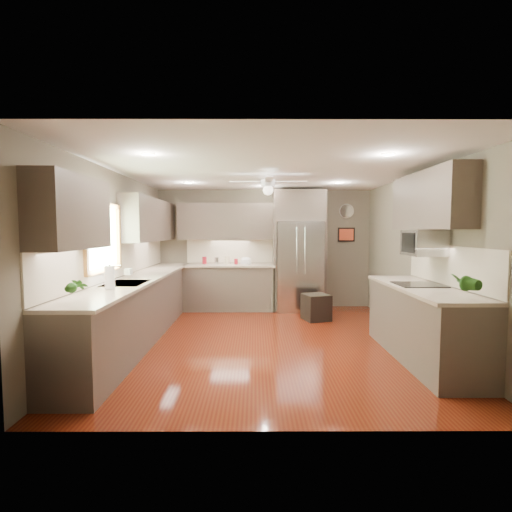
{
  "coord_description": "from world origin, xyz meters",
  "views": [
    {
      "loc": [
        -0.2,
        -5.42,
        1.65
      ],
      "look_at": [
        -0.18,
        0.6,
        1.22
      ],
      "focal_mm": 26.0,
      "sensor_mm": 36.0,
      "label": 1
    }
  ],
  "objects_px": {
    "canister_a": "(204,260)",
    "canister_b": "(217,261)",
    "refrigerator": "(299,252)",
    "stool": "(316,307)",
    "canister_d": "(236,261)",
    "bowl": "(246,263)",
    "microwave": "(424,243)",
    "potted_plant_left": "(75,286)",
    "potted_plant_right": "(465,283)",
    "canister_c": "(227,260)",
    "soap_bottle": "(129,271)",
    "paper_towel": "(110,277)"
  },
  "relations": [
    {
      "from": "canister_d",
      "to": "canister_b",
      "type": "bearing_deg",
      "value": 172.69
    },
    {
      "from": "canister_b",
      "to": "potted_plant_right",
      "type": "height_order",
      "value": "potted_plant_right"
    },
    {
      "from": "potted_plant_right",
      "to": "paper_towel",
      "type": "bearing_deg",
      "value": 169.28
    },
    {
      "from": "canister_a",
      "to": "microwave",
      "type": "relative_size",
      "value": 0.27
    },
    {
      "from": "canister_d",
      "to": "bowl",
      "type": "bearing_deg",
      "value": -0.9
    },
    {
      "from": "canister_c",
      "to": "stool",
      "type": "bearing_deg",
      "value": -29.21
    },
    {
      "from": "canister_c",
      "to": "refrigerator",
      "type": "height_order",
      "value": "refrigerator"
    },
    {
      "from": "refrigerator",
      "to": "paper_towel",
      "type": "distance_m",
      "value": 4.13
    },
    {
      "from": "soap_bottle",
      "to": "paper_towel",
      "type": "relative_size",
      "value": 0.67
    },
    {
      "from": "canister_b",
      "to": "canister_c",
      "type": "bearing_deg",
      "value": -5.94
    },
    {
      "from": "canister_a",
      "to": "refrigerator",
      "type": "xyz_separation_m",
      "value": [
        1.95,
        -0.09,
        0.17
      ]
    },
    {
      "from": "canister_b",
      "to": "potted_plant_left",
      "type": "distance_m",
      "value": 4.21
    },
    {
      "from": "canister_a",
      "to": "canister_b",
      "type": "distance_m",
      "value": 0.26
    },
    {
      "from": "microwave",
      "to": "soap_bottle",
      "type": "bearing_deg",
      "value": 172.17
    },
    {
      "from": "canister_d",
      "to": "soap_bottle",
      "type": "relative_size",
      "value": 0.58
    },
    {
      "from": "canister_d",
      "to": "potted_plant_right",
      "type": "relative_size",
      "value": 0.32
    },
    {
      "from": "refrigerator",
      "to": "stool",
      "type": "xyz_separation_m",
      "value": [
        0.22,
        -0.88,
        -0.95
      ]
    },
    {
      "from": "canister_a",
      "to": "refrigerator",
      "type": "height_order",
      "value": "refrigerator"
    },
    {
      "from": "paper_towel",
      "to": "canister_c",
      "type": "bearing_deg",
      "value": 70.24
    },
    {
      "from": "canister_a",
      "to": "potted_plant_right",
      "type": "distance_m",
      "value": 5.09
    },
    {
      "from": "stool",
      "to": "paper_towel",
      "type": "distance_m",
      "value": 3.76
    },
    {
      "from": "canister_b",
      "to": "canister_d",
      "type": "height_order",
      "value": "canister_b"
    },
    {
      "from": "bowl",
      "to": "refrigerator",
      "type": "relative_size",
      "value": 0.1
    },
    {
      "from": "bowl",
      "to": "paper_towel",
      "type": "height_order",
      "value": "paper_towel"
    },
    {
      "from": "microwave",
      "to": "canister_a",
      "type": "bearing_deg",
      "value": 139.47
    },
    {
      "from": "microwave",
      "to": "canister_c",
      "type": "bearing_deg",
      "value": 135.28
    },
    {
      "from": "soap_bottle",
      "to": "potted_plant_left",
      "type": "distance_m",
      "value": 1.86
    },
    {
      "from": "canister_d",
      "to": "stool",
      "type": "height_order",
      "value": "canister_d"
    },
    {
      "from": "canister_a",
      "to": "canister_d",
      "type": "relative_size",
      "value": 1.29
    },
    {
      "from": "microwave",
      "to": "stool",
      "type": "height_order",
      "value": "microwave"
    },
    {
      "from": "canister_b",
      "to": "soap_bottle",
      "type": "relative_size",
      "value": 0.75
    },
    {
      "from": "canister_c",
      "to": "stool",
      "type": "distance_m",
      "value": 2.1
    },
    {
      "from": "potted_plant_left",
      "to": "bowl",
      "type": "relative_size",
      "value": 1.37
    },
    {
      "from": "canister_a",
      "to": "canister_d",
      "type": "distance_m",
      "value": 0.66
    },
    {
      "from": "canister_a",
      "to": "potted_plant_left",
      "type": "relative_size",
      "value": 0.46
    },
    {
      "from": "canister_c",
      "to": "stool",
      "type": "height_order",
      "value": "canister_c"
    },
    {
      "from": "canister_a",
      "to": "canister_b",
      "type": "bearing_deg",
      "value": -0.55
    },
    {
      "from": "paper_towel",
      "to": "potted_plant_right",
      "type": "bearing_deg",
      "value": -10.72
    },
    {
      "from": "potted_plant_left",
      "to": "stool",
      "type": "xyz_separation_m",
      "value": [
        2.88,
        3.12,
        -0.86
      ]
    },
    {
      "from": "canister_a",
      "to": "soap_bottle",
      "type": "distance_m",
      "value": 2.38
    },
    {
      "from": "refrigerator",
      "to": "microwave",
      "type": "xyz_separation_m",
      "value": [
        1.33,
        -2.71,
        0.29
      ]
    },
    {
      "from": "potted_plant_left",
      "to": "bowl",
      "type": "height_order",
      "value": "potted_plant_left"
    },
    {
      "from": "canister_c",
      "to": "potted_plant_right",
      "type": "bearing_deg",
      "value": -55.97
    },
    {
      "from": "paper_towel",
      "to": "stool",
      "type": "bearing_deg",
      "value": 38.67
    },
    {
      "from": "bowl",
      "to": "microwave",
      "type": "xyz_separation_m",
      "value": [
        2.41,
        -2.74,
        0.51
      ]
    },
    {
      "from": "canister_b",
      "to": "soap_bottle",
      "type": "bearing_deg",
      "value": -115.43
    },
    {
      "from": "canister_d",
      "to": "microwave",
      "type": "relative_size",
      "value": 0.21
    },
    {
      "from": "potted_plant_left",
      "to": "stool",
      "type": "bearing_deg",
      "value": 47.36
    },
    {
      "from": "canister_d",
      "to": "potted_plant_left",
      "type": "bearing_deg",
      "value": -108.64
    },
    {
      "from": "potted_plant_right",
      "to": "stool",
      "type": "bearing_deg",
      "value": 108.0
    }
  ]
}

